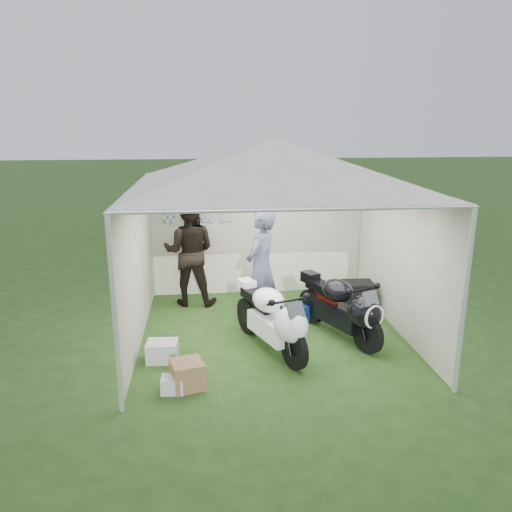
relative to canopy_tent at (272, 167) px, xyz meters
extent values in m
plane|color=#213D15|center=(0.00, -0.03, -2.58)|extent=(80.00, 80.00, 0.00)
cylinder|color=silver|center=(-2.00, -2.03, -1.43)|extent=(0.06, 0.06, 2.30)
cylinder|color=silver|center=(2.00, -2.03, -1.43)|extent=(0.06, 0.06, 2.30)
cylinder|color=silver|center=(-2.00, 1.97, -1.43)|extent=(0.06, 0.06, 2.30)
cylinder|color=silver|center=(2.00, 1.97, -1.43)|extent=(0.06, 0.06, 2.30)
cube|color=beige|center=(0.00, 1.97, -1.43)|extent=(4.00, 0.02, 2.30)
cube|color=beige|center=(-2.00, -0.03, -1.43)|extent=(0.02, 4.00, 2.30)
cube|color=beige|center=(2.00, -0.03, -1.43)|extent=(0.02, 4.00, 2.30)
pyramid|color=silver|center=(0.00, -0.03, 0.07)|extent=(5.66, 5.66, 0.70)
cube|color=#99A5B7|center=(-1.65, 1.95, -0.73)|extent=(0.22, 0.02, 0.28)
cube|color=#99A5B7|center=(-1.30, 1.95, -0.73)|extent=(0.22, 0.02, 0.28)
cube|color=#99A5B7|center=(-0.95, 1.95, -0.73)|extent=(0.22, 0.01, 0.28)
cube|color=#99A5B7|center=(-0.60, 1.95, -0.73)|extent=(0.22, 0.01, 0.28)
cube|color=#99A5B7|center=(-1.65, 1.95, -1.03)|extent=(0.22, 0.02, 0.28)
cube|color=#99A5B7|center=(-1.30, 1.95, -1.03)|extent=(0.22, 0.01, 0.28)
cube|color=#99A5B7|center=(-0.95, 1.95, -1.03)|extent=(0.22, 0.02, 0.28)
cube|color=#99A5B7|center=(-0.60, 1.95, -1.03)|extent=(0.22, 0.01, 0.28)
cylinder|color=#D8590C|center=(0.20, 1.94, -0.63)|extent=(3.20, 0.02, 0.02)
cylinder|color=black|center=(0.14, -1.23, -2.29)|extent=(0.30, 0.57, 0.57)
cylinder|color=black|center=(-0.35, 0.02, -2.29)|extent=(0.34, 0.58, 0.57)
cube|color=white|center=(-0.09, -0.65, -2.21)|extent=(0.64, 0.96, 0.29)
ellipsoid|color=white|center=(0.11, -1.14, -1.98)|extent=(0.61, 0.69, 0.48)
ellipsoid|color=white|center=(-0.12, -0.56, -1.83)|extent=(0.61, 0.70, 0.34)
cube|color=black|center=(-0.26, -0.21, -1.89)|extent=(0.44, 0.62, 0.13)
cube|color=white|center=(-0.38, 0.09, -1.81)|extent=(0.30, 0.34, 0.17)
cube|color=black|center=(-0.23, -0.29, -2.05)|extent=(0.28, 0.52, 0.10)
cube|color=#3F474C|center=(0.15, -1.24, -1.74)|extent=(0.26, 0.21, 0.20)
cylinder|color=black|center=(1.27, -0.86, -2.29)|extent=(0.32, 0.56, 0.57)
cylinder|color=black|center=(0.73, 0.34, -2.29)|extent=(0.36, 0.57, 0.57)
cube|color=black|center=(1.02, -0.30, -2.22)|extent=(0.66, 0.95, 0.28)
ellipsoid|color=black|center=(1.23, -0.78, -1.99)|extent=(0.62, 0.69, 0.47)
ellipsoid|color=black|center=(0.98, -0.22, -1.84)|extent=(0.62, 0.70, 0.33)
cube|color=black|center=(0.83, 0.13, -1.90)|extent=(0.46, 0.62, 0.13)
cube|color=black|center=(0.70, 0.41, -1.82)|extent=(0.31, 0.34, 0.17)
cube|color=maroon|center=(0.87, 0.04, -2.06)|extent=(0.30, 0.51, 0.09)
cube|color=#3F474C|center=(1.28, -0.88, -1.74)|extent=(0.26, 0.22, 0.20)
cylinder|color=white|center=(1.32, -0.97, -1.99)|extent=(0.32, 0.16, 0.34)
cube|color=blue|center=(0.69, 0.43, -2.43)|extent=(0.44, 0.37, 0.28)
imported|color=black|center=(-1.28, 1.46, -1.60)|extent=(1.05, 0.88, 1.95)
imported|color=slate|center=(-0.11, 0.39, -1.62)|extent=(0.76, 0.83, 1.91)
cube|color=black|center=(1.61, 0.75, -2.31)|extent=(0.55, 0.45, 0.53)
cube|color=silver|center=(-1.63, -0.81, -2.43)|extent=(0.44, 0.35, 0.28)
cube|color=olive|center=(-1.26, -1.57, -2.40)|extent=(0.47, 0.47, 0.34)
cube|color=#B9BEC3|center=(-1.44, -1.67, -2.48)|extent=(0.28, 0.24, 0.20)
camera|label=1|loc=(-1.00, -7.24, 0.62)|focal=35.00mm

